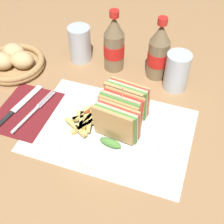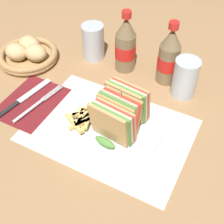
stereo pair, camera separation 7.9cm
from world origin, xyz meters
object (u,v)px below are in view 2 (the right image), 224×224
Objects in this scene: plate_main at (108,125)px; knife at (23,98)px; club_sandwich at (120,114)px; glass_far at (93,44)px; fork at (34,107)px; coke_bottle_near at (125,45)px; coke_bottle_far at (169,57)px; bread_basket at (28,54)px; glass_near at (185,80)px.

plate_main reaches higher than knife.
club_sandwich reaches higher than knife.
knife is 0.28m from glass_far.
coke_bottle_near is at bearing 73.03° from fork.
knife is (-0.26, -0.02, -0.00)m from plate_main.
coke_bottle_far reaches higher than bread_basket.
coke_bottle_far is 0.08m from glass_near.
coke_bottle_far is at bearing -0.05° from glass_far.
glass_near is 0.32m from glass_far.
plate_main is at bearing 19.18° from fork.
coke_bottle_near is 1.70× the size of glass_near.
glass_near is (0.39, 0.23, 0.04)m from knife.
club_sandwich is (0.03, -0.00, 0.06)m from plate_main.
plate_main is at bearing -73.62° from coke_bottle_near.
fork is at bearing -48.82° from bread_basket.
glass_far is at bearing 179.95° from coke_bottle_far.
glass_near reaches higher than knife.
coke_bottle_near reaches higher than club_sandwich.
knife is 0.43m from coke_bottle_far.
coke_bottle_far is at bearing 83.17° from club_sandwich.
coke_bottle_far is at bearing 2.40° from coke_bottle_near.
fork is at bearing -143.71° from glass_near.
glass_near is at bearing -8.43° from coke_bottle_near.
glass_near is 1.00× the size of glass_far.
knife is 0.19m from bread_basket.
coke_bottle_far is (0.13, 0.01, 0.00)m from coke_bottle_near.
coke_bottle_far is (0.03, 0.25, 0.01)m from club_sandwich.
fork is at bearing -6.74° from knife.
glass_far is 0.60× the size of bread_basket.
coke_bottle_far is at bearing 151.29° from glass_near.
bread_basket is at bearing -147.46° from glass_far.
bread_basket reaches higher than plate_main.
knife is at bearing -175.62° from plate_main.
fork is at bearing -170.80° from plate_main.
plate_main is 0.31m from glass_far.
coke_bottle_near reaches higher than glass_near.
plate_main reaches higher than fork.
glass_near is 0.50m from bread_basket.
glass_far reaches higher than fork.
knife is at bearing -105.47° from glass_far.
club_sandwich is 0.26m from fork.
fork is (-0.25, -0.03, -0.06)m from club_sandwich.
plate_main is 0.07m from club_sandwich.
fork is 0.94× the size of bread_basket.
plate_main is 0.26m from knife.
coke_bottle_far is (0.32, 0.27, 0.08)m from knife.
coke_bottle_near reaches higher than bread_basket.
bread_basket is (-0.36, 0.14, 0.01)m from plate_main.
club_sandwich is at bearing -48.77° from glass_far.
fork is 0.91× the size of coke_bottle_near.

